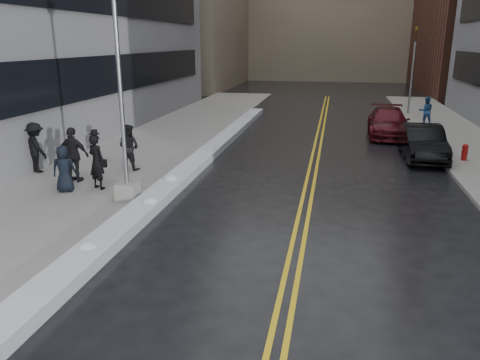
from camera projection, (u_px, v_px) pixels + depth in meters
The scene contains 17 objects.
ground at pixel (208, 235), 13.08m from camera, with size 160.00×160.00×0.00m, color black.
sidewalk_west at pixel (150, 147), 23.54m from camera, with size 5.50×50.00×0.15m, color gray.
lane_line_left at pixel (312, 156), 22.02m from camera, with size 0.12×50.00×0.01m, color gold.
lane_line_right at pixel (319, 156), 21.96m from camera, with size 0.12×50.00×0.01m, color gold.
snow_ridge at pixel (202, 158), 21.01m from camera, with size 0.90×30.00×0.34m, color silver.
building_west_far at pixel (178, 7), 54.76m from camera, with size 14.00×22.00×18.00m, color gray.
lamppost at pixel (123, 129), 14.86m from camera, with size 0.65×0.65×7.62m.
fire_hydrant at pixel (465, 151), 20.60m from camera, with size 0.26×0.26×0.73m.
traffic_signal at pixel (413, 67), 33.02m from camera, with size 0.16×0.20×6.00m.
pedestrian_fedora at pixel (97, 162), 16.48m from camera, with size 0.72×0.47×1.96m, color black.
pedestrian_b at pixel (129, 147), 18.97m from camera, with size 0.90×0.71×1.86m, color black.
pedestrian_c at pixel (64, 169), 16.19m from camera, with size 0.80×0.52×1.64m, color black.
pedestrian_d at pixel (74, 155), 17.27m from camera, with size 1.20×0.50×2.06m, color black.
pedestrian_e at pixel (36, 148), 18.57m from camera, with size 1.29×0.74×2.00m, color black.
pedestrian_east at pixel (426, 111), 29.01m from camera, with size 0.86×0.67×1.77m, color navy.
car_black at pixel (422, 142), 21.27m from camera, with size 1.64×4.72×1.55m, color black.
car_maroon at pixel (388, 122), 26.47m from camera, with size 2.18×5.36×1.56m, color #450B12.
Camera 1 is at (3.27, -11.67, 5.24)m, focal length 35.00 mm.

